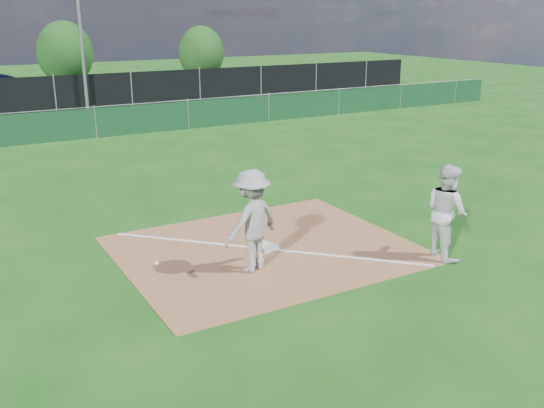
{
  "coord_description": "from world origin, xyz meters",
  "views": [
    {
      "loc": [
        -5.87,
        -9.51,
        4.83
      ],
      "look_at": [
        0.16,
        1.0,
        1.0
      ],
      "focal_mm": 40.0,
      "sensor_mm": 36.0,
      "label": 1
    }
  ],
  "objects": [
    {
      "name": "car_right",
      "position": [
        3.33,
        27.19,
        0.69
      ],
      "size": [
        4.94,
        2.57,
        1.37
      ],
      "primitive_type": "imported",
      "rotation": [
        0.0,
        0.0,
        1.43
      ],
      "color": "black",
      "rests_on": "parking_lot"
    },
    {
      "name": "light_pole",
      "position": [
        1.5,
        22.7,
        4.0
      ],
      "size": [
        0.16,
        0.16,
        8.0
      ],
      "primitive_type": "cylinder",
      "color": "slate",
      "rests_on": "ground"
    },
    {
      "name": "green_fence",
      "position": [
        0.0,
        15.0,
        0.6
      ],
      "size": [
        44.0,
        0.05,
        1.2
      ],
      "primitive_type": "cube",
      "color": "#0E331A",
      "rests_on": "ground"
    },
    {
      "name": "black_fence",
      "position": [
        0.0,
        23.0,
        0.9
      ],
      "size": [
        46.0,
        0.04,
        1.8
      ],
      "primitive_type": "cube",
      "color": "black",
      "rests_on": "ground"
    },
    {
      "name": "ground",
      "position": [
        0.0,
        10.0,
        0.0
      ],
      "size": [
        90.0,
        90.0,
        0.0
      ],
      "primitive_type": "plane",
      "color": "#154D10",
      "rests_on": "ground"
    },
    {
      "name": "car_mid",
      "position": [
        -1.99,
        28.33,
        0.81
      ],
      "size": [
        5.12,
        3.0,
        1.59
      ],
      "primitive_type": "imported",
      "rotation": [
        0.0,
        0.0,
        1.86
      ],
      "color": "black",
      "rests_on": "parking_lot"
    },
    {
      "name": "first_base",
      "position": [
        -0.01,
        1.0,
        0.06
      ],
      "size": [
        0.53,
        0.53,
        0.09
      ],
      "primitive_type": "cube",
      "rotation": [
        0.0,
        0.0,
        0.36
      ],
      "color": "white",
      "rests_on": "infield_dirt"
    },
    {
      "name": "foul_line",
      "position": [
        0.0,
        1.0,
        0.03
      ],
      "size": [
        5.01,
        5.01,
        0.01
      ],
      "primitive_type": "cube",
      "rotation": [
        0.0,
        0.0,
        0.79
      ],
      "color": "white",
      "rests_on": "infield_dirt"
    },
    {
      "name": "infield_dirt",
      "position": [
        0.0,
        1.0,
        0.01
      ],
      "size": [
        6.0,
        5.0,
        0.02
      ],
      "primitive_type": "cube",
      "color": "#905A39",
      "rests_on": "ground"
    },
    {
      "name": "tree_right",
      "position": [
        12.42,
        32.88,
        2.04
      ],
      "size": [
        3.34,
        3.34,
        3.96
      ],
      "color": "#382316",
      "rests_on": "ground"
    },
    {
      "name": "runner",
      "position": [
        3.02,
        -1.15,
        0.98
      ],
      "size": [
        0.9,
        1.07,
        1.97
      ],
      "primitive_type": "imported",
      "rotation": [
        0.0,
        0.0,
        1.4
      ],
      "color": "silver",
      "rests_on": "ground"
    },
    {
      "name": "parking_lot",
      "position": [
        0.0,
        28.0,
        0.01
      ],
      "size": [
        46.0,
        9.0,
        0.01
      ],
      "primitive_type": "cube",
      "color": "black",
      "rests_on": "ground"
    },
    {
      "name": "tree_mid",
      "position": [
        2.89,
        33.85,
        2.25
      ],
      "size": [
        3.69,
        3.69,
        4.38
      ],
      "color": "#382316",
      "rests_on": "ground"
    },
    {
      "name": "play_at_first",
      "position": [
        -0.75,
        0.19,
        1.03
      ],
      "size": [
        2.77,
        1.12,
        2.01
      ],
      "color": "#A6A6A8",
      "rests_on": "infield_dirt"
    }
  ]
}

